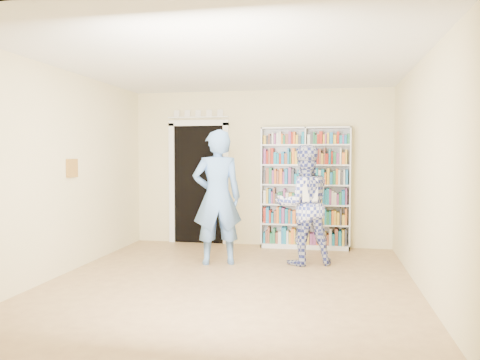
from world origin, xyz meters
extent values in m
plane|color=#916A46|center=(0.00, 0.00, 0.00)|extent=(5.00, 5.00, 0.00)
plane|color=white|center=(0.00, 0.00, 2.70)|extent=(5.00, 5.00, 0.00)
plane|color=beige|center=(0.00, 2.50, 1.35)|extent=(4.50, 0.00, 4.50)
plane|color=beige|center=(-2.25, 0.00, 1.35)|extent=(0.00, 5.00, 5.00)
plane|color=beige|center=(2.25, 0.00, 1.35)|extent=(0.00, 5.00, 5.00)
cube|color=white|center=(0.80, 2.34, 1.02)|extent=(1.49, 0.28, 2.04)
cube|color=white|center=(0.80, 2.34, 1.02)|extent=(0.02, 0.28, 2.04)
cube|color=black|center=(-1.10, 2.48, 1.05)|extent=(0.90, 0.03, 2.10)
cube|color=white|center=(-1.60, 2.47, 1.05)|extent=(0.10, 0.06, 2.20)
cube|color=white|center=(-0.60, 2.47, 1.05)|extent=(0.10, 0.06, 2.20)
cube|color=white|center=(-1.10, 2.47, 2.15)|extent=(1.10, 0.06, 0.10)
cube|color=white|center=(-1.10, 2.46, 2.25)|extent=(1.10, 0.08, 0.02)
cube|color=brown|center=(-2.23, 0.20, 1.40)|extent=(0.03, 0.25, 0.25)
imported|color=#5C8ACD|center=(-0.39, 0.94, 0.97)|extent=(0.82, 0.67, 1.94)
imported|color=navy|center=(0.84, 1.16, 0.86)|extent=(1.01, 0.90, 1.72)
cube|color=white|center=(0.94, 0.93, 1.09)|extent=(0.21, 0.11, 0.32)
camera|label=1|loc=(1.19, -5.59, 1.57)|focal=35.00mm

